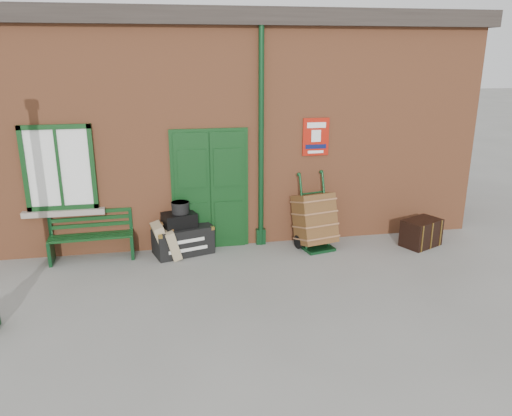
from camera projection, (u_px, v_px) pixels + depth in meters
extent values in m
plane|color=gray|center=(239.00, 278.00, 8.23)|extent=(80.00, 80.00, 0.00)
cube|color=#9E5633|center=(214.00, 127.00, 10.91)|extent=(10.00, 4.00, 4.00)
cube|color=#38302B|center=(211.00, 22.00, 10.27)|extent=(10.30, 4.30, 0.30)
cube|color=#0E3413|center=(210.00, 191.00, 9.22)|extent=(1.42, 0.12, 2.32)
cube|color=white|center=(59.00, 168.00, 8.59)|extent=(1.20, 0.08, 1.50)
cylinder|color=#0C3317|center=(261.00, 142.00, 9.08)|extent=(0.10, 0.10, 4.00)
cube|color=#A8180C|center=(316.00, 137.00, 9.30)|extent=(0.50, 0.03, 0.70)
cube|color=#0E3413|center=(91.00, 237.00, 8.84)|extent=(1.46, 0.45, 0.04)
cube|color=#0E3413|center=(91.00, 218.00, 8.96)|extent=(1.45, 0.11, 0.39)
cube|color=#0C3317|center=(51.00, 251.00, 8.75)|extent=(0.08, 0.44, 0.43)
cube|color=#0C3317|center=(132.00, 245.00, 9.06)|extent=(0.08, 0.44, 0.43)
cube|color=black|center=(183.00, 240.00, 9.17)|extent=(1.16, 0.84, 0.52)
cube|color=black|center=(179.00, 220.00, 9.05)|extent=(0.66, 0.56, 0.26)
cylinder|color=black|center=(180.00, 207.00, 8.99)|extent=(0.39, 0.39, 0.21)
cube|color=tan|center=(162.00, 240.00, 8.98)|extent=(0.40, 0.49, 0.64)
cube|color=tan|center=(172.00, 244.00, 8.93)|extent=(0.36, 0.44, 0.55)
cube|color=#0C3317|center=(318.00, 248.00, 9.38)|extent=(0.62, 0.50, 0.05)
cylinder|color=#0C3317|center=(303.00, 213.00, 9.26)|extent=(0.13, 0.39, 1.38)
cylinder|color=#0C3317|center=(325.00, 210.00, 9.44)|extent=(0.13, 0.39, 1.38)
cylinder|color=black|center=(298.00, 242.00, 9.42)|extent=(0.11, 0.27, 0.26)
cylinder|color=black|center=(327.00, 237.00, 9.66)|extent=(0.11, 0.27, 0.26)
cube|color=brown|center=(315.00, 219.00, 9.38)|extent=(0.82, 0.86, 1.03)
cube|color=black|center=(421.00, 233.00, 9.54)|extent=(0.85, 0.73, 0.52)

